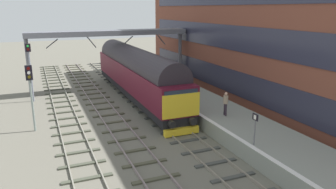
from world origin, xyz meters
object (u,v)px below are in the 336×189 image
(signal_post_mid, at_px, (31,90))
(diesel_locomotive, at_px, (136,72))
(signal_post_far, at_px, (30,67))
(platform_number_sign, at_px, (255,124))
(waiting_passenger, at_px, (226,102))

(signal_post_mid, bearing_deg, diesel_locomotive, 31.01)
(signal_post_mid, height_order, signal_post_far, signal_post_far)
(diesel_locomotive, bearing_deg, platform_number_sign, -82.35)
(signal_post_mid, relative_size, waiting_passenger, 2.78)
(platform_number_sign, bearing_deg, signal_post_far, 122.18)
(waiting_passenger, bearing_deg, diesel_locomotive, 24.52)
(signal_post_mid, bearing_deg, waiting_passenger, -20.90)
(signal_post_far, relative_size, platform_number_sign, 2.98)
(diesel_locomotive, bearing_deg, signal_post_far, 164.27)
(signal_post_far, bearing_deg, diesel_locomotive, -15.73)
(signal_post_mid, bearing_deg, platform_number_sign, -40.96)
(signal_post_far, bearing_deg, platform_number_sign, -57.82)
(signal_post_far, xyz_separation_m, waiting_passenger, (12.18, -12.53, -1.19))
(signal_post_far, distance_m, waiting_passenger, 17.51)
(diesel_locomotive, distance_m, platform_number_sign, 14.99)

